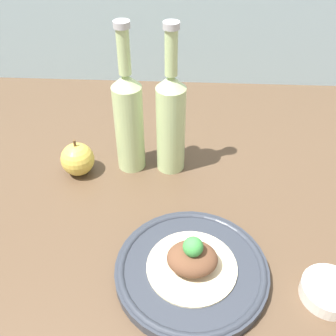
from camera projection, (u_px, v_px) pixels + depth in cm
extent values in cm
cube|color=brown|center=(168.00, 207.00, 82.35)|extent=(180.00, 110.00, 4.00)
cylinder|color=#2D333D|center=(192.00, 271.00, 66.70)|extent=(26.05, 26.05, 1.97)
torus|color=#2D333D|center=(192.00, 268.00, 66.26)|extent=(25.35, 25.35, 1.38)
cylinder|color=beige|center=(192.00, 267.00, 65.94)|extent=(15.29, 15.29, 0.40)
ellipsoid|color=brown|center=(192.00, 258.00, 64.52)|extent=(8.47, 7.20, 4.03)
sphere|color=green|center=(193.00, 247.00, 62.59)|extent=(3.34, 3.34, 3.34)
cylinder|color=#B7D18E|center=(129.00, 129.00, 83.74)|extent=(6.19, 6.19, 19.84)
cone|color=#B7D18E|center=(126.00, 80.00, 76.49)|extent=(6.19, 6.19, 2.79)
cylinder|color=#B7D18E|center=(124.00, 52.00, 72.72)|extent=(2.48, 2.48, 8.95)
cylinder|color=#B7B7BC|center=(122.00, 24.00, 69.47)|extent=(3.10, 3.10, 1.20)
cylinder|color=#B7D18E|center=(169.00, 130.00, 83.40)|extent=(6.19, 6.19, 19.84)
cone|color=#B7D18E|center=(169.00, 82.00, 76.14)|extent=(6.19, 6.19, 2.79)
cylinder|color=#B7D18E|center=(169.00, 53.00, 72.37)|extent=(2.48, 2.48, 8.95)
cylinder|color=#B7B7BC|center=(169.00, 25.00, 69.12)|extent=(3.10, 3.10, 1.20)
sphere|color=gold|center=(78.00, 159.00, 85.75)|extent=(7.32, 7.32, 7.32)
cylinder|color=brown|center=(75.00, 144.00, 83.03)|extent=(0.59, 0.59, 1.65)
cylinder|color=silver|center=(329.00, 291.00, 63.35)|extent=(9.10, 9.10, 2.55)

